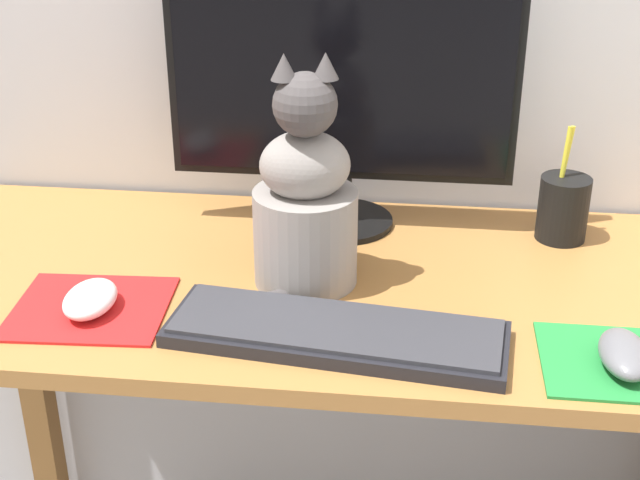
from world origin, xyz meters
TOP-DOWN VIEW (x-y plane):
  - desk at (0.00, 0.00)m, footprint 1.30×0.56m
  - monitor at (-0.01, 0.18)m, footprint 0.54×0.17m
  - keyboard at (0.02, -0.17)m, footprint 0.44×0.19m
  - mousepad_left at (-0.32, -0.13)m, footprint 0.22×0.19m
  - mousepad_right at (0.37, -0.18)m, footprint 0.19×0.17m
  - computer_mouse_left at (-0.31, -0.14)m, footprint 0.07×0.10m
  - computer_mouse_right at (0.37, -0.19)m, footprint 0.06×0.11m
  - cat at (-0.04, -0.01)m, footprint 0.19×0.21m
  - pen_cup at (0.34, 0.17)m, footprint 0.08×0.08m

SIDE VIEW (x-z plane):
  - desk at x=0.00m, z-range 0.26..1.00m
  - mousepad_left at x=-0.32m, z-range 0.75..0.75m
  - mousepad_right at x=0.37m, z-range 0.75..0.75m
  - keyboard at x=0.02m, z-range 0.75..0.77m
  - computer_mouse_left at x=-0.31m, z-range 0.75..0.79m
  - computer_mouse_right at x=0.37m, z-range 0.75..0.79m
  - pen_cup at x=0.34m, z-range 0.71..0.89m
  - cat at x=-0.04m, z-range 0.71..1.04m
  - monitor at x=-0.01m, z-range 0.77..1.20m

